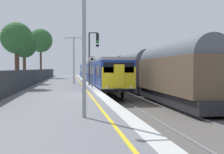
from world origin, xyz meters
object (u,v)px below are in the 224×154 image
platform_lamp_mid (74,56)px  background_tree_centre (18,40)px  commuter_train_at_platform (94,72)px  background_tree_right (25,46)px  background_tree_left (41,41)px  signal_gantry (92,52)px  speed_limit_sign (92,68)px  freight_train_adjacent_track (124,70)px  platform_lamp_near (84,26)px

platform_lamp_mid → background_tree_centre: background_tree_centre is taller
commuter_train_at_platform → background_tree_right: 12.85m
commuter_train_at_platform → background_tree_left: size_ratio=4.67×
signal_gantry → background_tree_left: 25.91m
background_tree_left → signal_gantry: bearing=-73.0°
commuter_train_at_platform → speed_limit_sign: (-1.85, -18.11, 0.55)m
commuter_train_at_platform → freight_train_adjacent_track: size_ratio=0.83×
commuter_train_at_platform → freight_train_adjacent_track: 5.02m
speed_limit_sign → background_tree_left: (-7.16, 29.09, 5.00)m
commuter_train_at_platform → signal_gantry: (-1.49, -13.59, 2.14)m
background_tree_right → platform_lamp_near: bearing=-76.6°
speed_limit_sign → platform_lamp_mid: bearing=100.1°
commuter_train_at_platform → background_tree_right: background_tree_right is taller
background_tree_left → background_tree_right: size_ratio=1.56×
freight_train_adjacent_track → signal_gantry: (-5.49, -10.57, 1.86)m
signal_gantry → background_tree_centre: (-6.84, -2.87, 0.92)m
commuter_train_at_platform → background_tree_centre: size_ratio=7.30×
commuter_train_at_platform → background_tree_centre: 18.70m
signal_gantry → platform_lamp_near: 18.81m
signal_gantry → background_tree_centre: 7.48m
freight_train_adjacent_track → platform_lamp_mid: size_ratio=9.58×
freight_train_adjacent_track → background_tree_centre: bearing=-132.5°
commuter_train_at_platform → freight_train_adjacent_track: freight_train_adjacent_track is taller
signal_gantry → platform_lamp_near: bearing=-95.4°
commuter_train_at_platform → platform_lamp_near: size_ratio=7.79×
commuter_train_at_platform → platform_lamp_near: 32.54m
platform_lamp_near → freight_train_adjacent_track: bearing=76.0°
freight_train_adjacent_track → background_tree_right: bearing=-156.1°
freight_train_adjacent_track → speed_limit_sign: bearing=-111.2°
commuter_train_at_platform → platform_lamp_mid: 10.76m
speed_limit_sign → platform_lamp_near: platform_lamp_near is taller
platform_lamp_mid → background_tree_right: size_ratio=0.91×
signal_gantry → platform_lamp_mid: size_ratio=1.02×
platform_lamp_near → background_tree_left: bearing=97.5°
platform_lamp_mid → freight_train_adjacent_track: bearing=44.1°
background_tree_left → background_tree_centre: bearing=-88.6°
commuter_train_at_platform → platform_lamp_mid: size_ratio=7.95×
commuter_train_at_platform → background_tree_right: (-8.90, -8.74, 3.07)m
signal_gantry → speed_limit_sign: size_ratio=1.92×
commuter_train_at_platform → background_tree_left: 15.24m
background_tree_centre → background_tree_right: 7.74m
platform_lamp_mid → background_tree_centre: 8.23m
signal_gantry → platform_lamp_near: (-1.78, -18.73, -0.16)m
background_tree_left → background_tree_centre: (0.67, -27.43, -2.48)m
freight_train_adjacent_track → signal_gantry: size_ratio=9.38×
background_tree_centre → background_tree_right: background_tree_right is taller
commuter_train_at_platform → platform_lamp_mid: platform_lamp_mid is taller
background_tree_centre → platform_lamp_mid: bearing=51.6°
signal_gantry → speed_limit_sign: signal_gantry is taller
background_tree_centre → commuter_train_at_platform: bearing=63.2°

